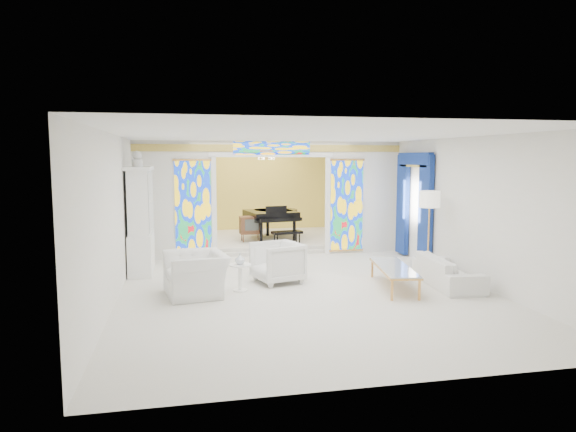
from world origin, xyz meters
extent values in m
plane|color=silver|center=(0.00, 0.00, 0.00)|extent=(12.00, 12.00, 0.00)
cube|color=white|center=(0.00, 0.00, 3.00)|extent=(7.00, 12.00, 0.02)
cube|color=white|center=(0.00, 6.00, 1.50)|extent=(7.00, 0.02, 3.00)
cube|color=white|center=(0.00, -6.00, 1.50)|extent=(7.00, 0.02, 3.00)
cube|color=white|center=(-3.50, 0.00, 1.50)|extent=(0.02, 12.00, 3.00)
cube|color=white|center=(3.50, 0.00, 1.50)|extent=(0.02, 12.00, 3.00)
cube|color=white|center=(-2.50, 2.00, 1.50)|extent=(2.00, 0.18, 3.00)
cube|color=white|center=(2.50, 2.00, 1.50)|extent=(2.00, 0.18, 3.00)
cube|color=white|center=(0.00, 2.00, 2.80)|extent=(3.00, 0.18, 0.40)
cube|color=white|center=(-1.50, 1.90, 1.30)|extent=(0.12, 0.06, 2.60)
cube|color=white|center=(1.50, 1.90, 1.30)|extent=(0.12, 0.06, 2.60)
cube|color=white|center=(0.00, 1.90, 2.65)|extent=(3.24, 0.06, 0.12)
cube|color=#DEC153|center=(0.00, 1.90, 2.82)|extent=(7.00, 0.05, 0.18)
cube|color=gold|center=(-2.03, 1.89, 1.30)|extent=(0.90, 0.04, 2.40)
cube|color=gold|center=(2.03, 1.89, 1.30)|extent=(0.90, 0.04, 2.40)
cube|color=gold|center=(0.00, 1.89, 2.82)|extent=(2.00, 0.04, 0.34)
cube|color=silver|center=(0.00, 4.10, 0.09)|extent=(6.80, 3.80, 0.18)
cube|color=#E0C54E|center=(0.00, 5.88, 1.50)|extent=(6.70, 0.10, 2.90)
cylinder|color=#D6974B|center=(0.20, 4.00, 2.55)|extent=(0.48, 0.48, 0.30)
cube|color=navy|center=(3.40, 0.05, 1.35)|extent=(0.12, 0.55, 2.60)
cube|color=navy|center=(3.40, 1.35, 1.35)|extent=(0.12, 0.55, 2.60)
cube|color=navy|center=(3.40, 0.70, 2.55)|extent=(0.14, 1.70, 0.30)
cube|color=#E6C551|center=(3.40, 0.70, 2.38)|extent=(0.12, 1.50, 0.06)
cube|color=white|center=(-3.22, 0.60, 0.45)|extent=(0.50, 1.40, 0.90)
cube|color=white|center=(-3.22, 0.60, 1.60)|extent=(0.44, 1.30, 1.40)
cube|color=silver|center=(-2.99, 0.60, 1.60)|extent=(0.01, 1.20, 1.30)
cube|color=white|center=(-3.22, 0.60, 2.34)|extent=(0.56, 1.46, 0.08)
cylinder|color=white|center=(-3.22, 0.25, 2.46)|extent=(0.22, 0.22, 0.16)
sphere|color=white|center=(-3.22, 0.25, 2.62)|extent=(0.20, 0.20, 0.20)
imported|color=white|center=(-2.07, -1.61, 0.40)|extent=(1.26, 1.39, 0.80)
imported|color=white|center=(-0.40, -0.97, 0.42)|extent=(1.14, 1.13, 0.84)
imported|color=white|center=(2.95, -1.89, 0.29)|extent=(0.97, 2.07, 0.58)
cylinder|color=white|center=(-1.23, -1.50, 0.51)|extent=(0.54, 0.54, 0.03)
cylinder|color=white|center=(-1.23, -1.50, 0.26)|extent=(0.09, 0.09, 0.49)
cylinder|color=white|center=(-1.23, -1.50, 0.01)|extent=(0.36, 0.36, 0.03)
imported|color=silver|center=(-1.23, -1.50, 0.63)|extent=(0.25, 0.25, 0.21)
cube|color=silver|center=(1.78, -1.88, 0.42)|extent=(0.89, 2.00, 0.04)
cube|color=#D6974B|center=(1.78, -1.88, 0.40)|extent=(0.93, 2.03, 0.03)
cube|color=#D6974B|center=(1.38, -2.74, 0.20)|extent=(0.05, 0.05, 0.40)
cube|color=#D6974B|center=(1.87, -2.83, 0.20)|extent=(0.05, 0.05, 0.40)
cube|color=#D6974B|center=(1.70, -0.94, 0.20)|extent=(0.05, 0.05, 0.40)
cube|color=#D6974B|center=(2.19, -1.02, 0.20)|extent=(0.05, 0.05, 0.40)
cylinder|color=#D6974B|center=(3.01, -0.89, 0.02)|extent=(0.41, 0.41, 0.03)
cylinder|color=#D6974B|center=(3.01, -0.89, 0.85)|extent=(0.04, 0.04, 1.69)
cylinder|color=white|center=(3.01, -0.89, 1.67)|extent=(0.59, 0.59, 0.36)
cube|color=black|center=(0.27, 3.71, 0.88)|extent=(1.54, 1.62, 0.26)
cylinder|color=black|center=(0.49, 4.07, 0.88)|extent=(1.52, 1.52, 0.26)
cube|color=black|center=(0.40, 2.89, 0.84)|extent=(1.27, 0.47, 0.09)
cube|color=white|center=(0.41, 2.82, 0.86)|extent=(1.15, 0.27, 0.03)
cube|color=black|center=(0.35, 3.21, 1.08)|extent=(0.64, 0.13, 0.23)
cube|color=black|center=(0.49, 2.35, 0.55)|extent=(0.87, 0.45, 0.07)
cylinder|color=black|center=(-0.13, 2.99, 0.46)|extent=(0.11, 0.11, 0.57)
cylinder|color=black|center=(0.87, 3.16, 0.46)|extent=(0.11, 0.11, 0.57)
cylinder|color=black|center=(0.27, 4.27, 0.46)|extent=(0.11, 0.11, 0.57)
cube|color=brown|center=(-0.38, 3.31, 0.65)|extent=(0.63, 0.44, 0.50)
cube|color=#3C413E|center=(-0.37, 3.10, 0.68)|extent=(0.40, 0.03, 0.32)
cone|color=brown|center=(-0.62, 3.15, 0.29)|extent=(0.04, 0.04, 0.22)
cone|color=brown|center=(-0.14, 3.17, 0.29)|extent=(0.04, 0.04, 0.22)
cone|color=brown|center=(-0.63, 3.45, 0.29)|extent=(0.04, 0.04, 0.22)
cone|color=brown|center=(-0.15, 3.47, 0.29)|extent=(0.04, 0.04, 0.22)
camera|label=1|loc=(-2.29, -11.22, 2.57)|focal=32.00mm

